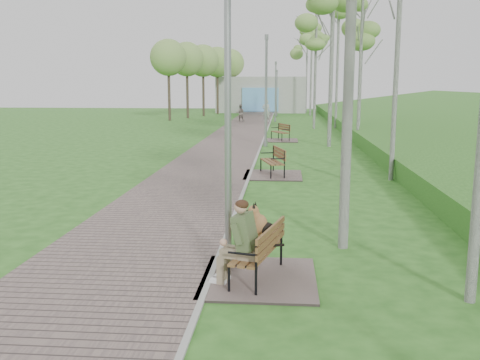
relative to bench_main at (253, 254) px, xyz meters
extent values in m
plane|color=#285A1C|center=(-0.73, 2.59, -0.47)|extent=(120.00, 120.00, 0.00)
cube|color=#62524F|center=(-2.48, 24.09, -0.45)|extent=(3.50, 67.00, 0.04)
cube|color=#999993|center=(-0.73, 24.09, -0.44)|extent=(0.10, 67.00, 0.05)
cube|color=#4F9536|center=(11.27, 22.59, -0.47)|extent=(14.00, 70.00, 1.60)
cube|color=#9E9E99|center=(-2.23, 53.59, 1.53)|extent=(10.00, 5.00, 4.00)
cube|color=#63A3DE|center=(-2.23, 50.99, 1.03)|extent=(4.00, 0.20, 2.60)
cube|color=#62524F|center=(0.10, 0.05, -0.45)|extent=(1.91, 2.12, 0.04)
cube|color=brown|center=(0.05, 0.05, 0.01)|extent=(0.86, 1.66, 0.04)
cube|color=brown|center=(0.29, -0.01, 0.29)|extent=(0.44, 1.55, 0.35)
cube|color=#62524F|center=(0.11, 10.39, -0.45)|extent=(2.04, 2.27, 0.04)
cube|color=brown|center=(0.06, 10.39, 0.04)|extent=(0.93, 1.77, 0.05)
cube|color=brown|center=(0.32, 10.46, 0.35)|extent=(0.49, 1.65, 0.37)
cube|color=#62524F|center=(0.29, 22.37, -0.45)|extent=(1.95, 2.17, 0.04)
cube|color=brown|center=(0.24, 22.37, 0.02)|extent=(1.12, 1.68, 0.04)
cube|color=brown|center=(0.47, 22.47, 0.31)|extent=(0.71, 1.50, 0.36)
cylinder|color=#919398|center=(-0.48, 0.54, -0.32)|extent=(0.20, 0.20, 0.29)
cylinder|color=#919398|center=(-0.48, 0.54, 1.98)|extent=(0.12, 0.12, 4.90)
cylinder|color=#919398|center=(-0.49, 19.37, -0.30)|extent=(0.22, 0.22, 0.33)
cylinder|color=#919398|center=(-0.49, 19.37, 2.29)|extent=(0.13, 0.13, 5.52)
cylinder|color=#919398|center=(-0.49, 19.37, 5.10)|extent=(0.20, 0.20, 0.28)
cylinder|color=#919398|center=(-0.32, 38.06, -0.32)|extent=(0.20, 0.20, 0.30)
cylinder|color=#919398|center=(-0.32, 38.06, 2.00)|extent=(0.12, 0.12, 4.93)
cylinder|color=#919398|center=(-0.32, 38.06, 4.51)|extent=(0.18, 0.18, 0.25)
cylinder|color=#919398|center=(-0.32, 45.56, -0.34)|extent=(0.18, 0.18, 0.27)
cylinder|color=#919398|center=(-0.32, 45.56, 1.75)|extent=(0.11, 0.11, 4.44)
cylinder|color=#919398|center=(-0.32, 45.56, 4.01)|extent=(0.16, 0.16, 0.22)
imported|color=beige|center=(-1.09, 37.39, 0.49)|extent=(0.72, 0.49, 1.91)
imported|color=gray|center=(-3.34, 37.76, 0.27)|extent=(0.80, 0.67, 1.48)
cylinder|color=silver|center=(1.70, 1.96, 3.49)|extent=(0.19, 0.19, 7.92)
cylinder|color=silver|center=(4.15, 9.87, 4.58)|extent=(0.19, 0.19, 10.10)
cylinder|color=silver|center=(2.61, 9.94, 4.53)|extent=(0.20, 0.20, 10.00)
cylinder|color=silver|center=(4.48, 21.03, 4.37)|extent=(0.19, 0.19, 9.69)
cylinder|color=silver|center=(2.83, 19.65, 4.49)|extent=(0.21, 0.21, 9.92)
cylinder|color=silver|center=(4.83, 23.43, 3.62)|extent=(0.17, 0.17, 8.18)
ellipsoid|color=#7FA650|center=(4.83, 23.43, 6.24)|extent=(2.42, 2.42, 3.60)
cylinder|color=silver|center=(2.64, 30.97, 3.97)|extent=(0.20, 0.20, 8.88)
ellipsoid|color=#7FA650|center=(2.64, 30.97, 6.81)|extent=(2.93, 2.93, 3.91)
cylinder|color=silver|center=(4.25, 31.48, 5.04)|extent=(0.19, 0.19, 11.01)
ellipsoid|color=#7FA650|center=(4.25, 31.48, 8.56)|extent=(2.71, 2.71, 4.85)
cylinder|color=silver|center=(3.13, 47.57, 4.43)|extent=(0.18, 0.18, 9.80)
ellipsoid|color=#7FA650|center=(3.13, 47.57, 7.56)|extent=(2.61, 2.61, 4.31)
cylinder|color=silver|center=(2.90, 53.15, 4.27)|extent=(0.16, 0.16, 9.48)
ellipsoid|color=#7FA650|center=(2.90, 53.15, 7.30)|extent=(2.38, 2.38, 4.17)
camera|label=1|loc=(0.49, -8.53, 2.79)|focal=40.00mm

